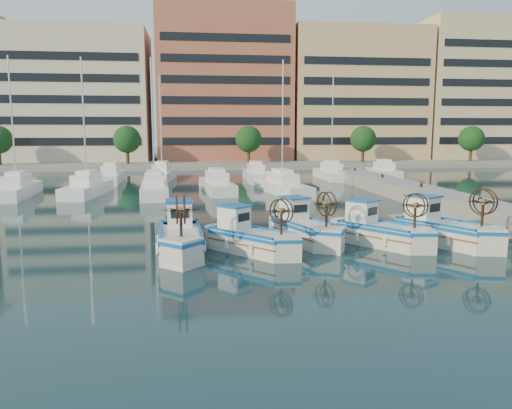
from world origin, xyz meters
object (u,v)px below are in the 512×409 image
object	(u,v)px
fishing_boat_a	(180,236)
fishing_boat_b	(250,236)
fishing_boat_d	(379,230)
fishing_boat_e	(441,228)
fishing_boat_c	(304,227)

from	to	relation	value
fishing_boat_a	fishing_boat_b	bearing A→B (deg)	-6.83
fishing_boat_a	fishing_boat_d	distance (m)	9.53
fishing_boat_d	fishing_boat_e	xyz separation A→B (m)	(3.10, -0.22, 0.06)
fishing_boat_e	fishing_boat_d	bearing A→B (deg)	145.47
fishing_boat_d	fishing_boat_e	bearing A→B (deg)	-41.44
fishing_boat_c	fishing_boat_a	bearing A→B (deg)	174.16
fishing_boat_b	fishing_boat_e	distance (m)	9.49
fishing_boat_b	fishing_boat_e	world-z (taller)	fishing_boat_e
fishing_boat_a	fishing_boat_c	world-z (taller)	fishing_boat_a
fishing_boat_a	fishing_boat_d	world-z (taller)	fishing_boat_a
fishing_boat_c	fishing_boat_d	size ratio (longest dim) A/B	1.05
fishing_boat_a	fishing_boat_c	xyz separation A→B (m)	(6.05, 1.44, -0.04)
fishing_boat_b	fishing_boat_a	bearing A→B (deg)	133.94
fishing_boat_a	fishing_boat_b	world-z (taller)	fishing_boat_a
fishing_boat_e	fishing_boat_c	bearing A→B (deg)	139.01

